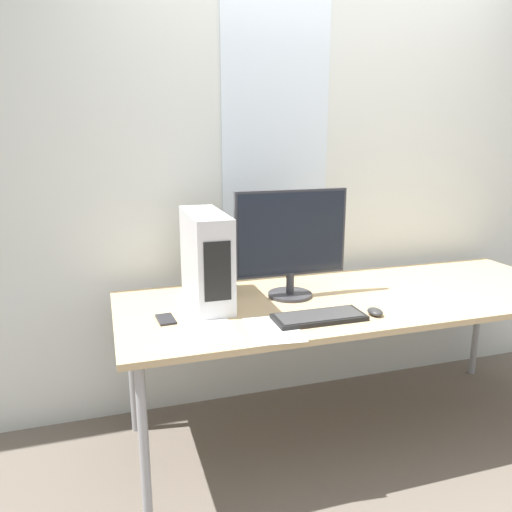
% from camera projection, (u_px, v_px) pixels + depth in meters
% --- Properties ---
extents(ground_plane, '(14.00, 14.00, 0.00)m').
position_uv_depth(ground_plane, '(393.00, 484.00, 2.26)').
color(ground_plane, '#665B51').
extents(wall_back, '(8.00, 0.07, 2.70)m').
position_uv_depth(wall_back, '(313.00, 167.00, 2.85)').
color(wall_back, silver).
rests_on(wall_back, ground_plane).
extents(desk, '(2.33, 0.86, 0.76)m').
position_uv_depth(desk, '(355.00, 304.00, 2.48)').
color(desk, tan).
rests_on(desk, ground_plane).
extents(pc_tower, '(0.17, 0.48, 0.43)m').
position_uv_depth(pc_tower, '(206.00, 258.00, 2.33)').
color(pc_tower, silver).
rests_on(pc_tower, desk).
extents(monitor_main, '(0.56, 0.22, 0.53)m').
position_uv_depth(monitor_main, '(291.00, 240.00, 2.40)').
color(monitor_main, '#333338').
rests_on(monitor_main, desk).
extents(keyboard, '(0.40, 0.16, 0.02)m').
position_uv_depth(keyboard, '(319.00, 317.00, 2.16)').
color(keyboard, black).
rests_on(keyboard, desk).
extents(mouse, '(0.06, 0.09, 0.03)m').
position_uv_depth(mouse, '(375.00, 312.00, 2.21)').
color(mouse, '#2D2D2D').
rests_on(mouse, desk).
extents(cell_phone, '(0.08, 0.13, 0.01)m').
position_uv_depth(cell_phone, '(166.00, 319.00, 2.15)').
color(cell_phone, '#232328').
rests_on(cell_phone, desk).
extents(paper_sheet_left, '(0.22, 0.30, 0.00)m').
position_uv_depth(paper_sheet_left, '(209.00, 330.00, 2.04)').
color(paper_sheet_left, white).
rests_on(paper_sheet_left, desk).
extents(paper_sheet_front, '(0.24, 0.32, 0.00)m').
position_uv_depth(paper_sheet_front, '(274.00, 329.00, 2.05)').
color(paper_sheet_front, white).
rests_on(paper_sheet_front, desk).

